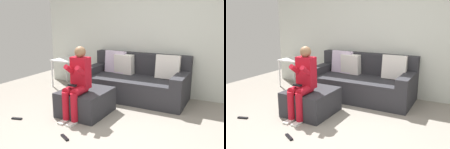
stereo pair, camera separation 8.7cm
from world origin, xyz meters
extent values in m
plane|color=gray|center=(0.00, 0.00, 0.00)|extent=(7.34, 7.34, 0.00)
cube|color=silver|center=(0.00, 2.40, 1.22)|extent=(5.65, 0.10, 2.45)
cube|color=#2D2D33|center=(-0.30, 1.86, 0.22)|extent=(2.09, 0.99, 0.44)
cube|color=#2D2D33|center=(-0.30, 2.25, 0.66)|extent=(2.09, 0.21, 0.44)
cube|color=#2D2D33|center=(-1.23, 1.86, 0.52)|extent=(0.22, 0.99, 0.16)
cube|color=#2D2D33|center=(0.64, 1.86, 0.52)|extent=(0.22, 0.99, 0.16)
cube|color=silver|center=(-0.84, 2.08, 0.68)|extent=(0.48, 0.19, 0.48)
cube|color=white|center=(-0.61, 2.05, 0.65)|extent=(0.42, 0.22, 0.42)
cube|color=white|center=(0.32, 2.06, 0.68)|extent=(0.47, 0.22, 0.48)
cube|color=#2D2D33|center=(-0.72, 0.72, 0.21)|extent=(0.75, 0.82, 0.42)
cube|color=red|center=(-0.74, 0.62, 0.74)|extent=(0.30, 0.19, 0.51)
sphere|color=#8C6647|center=(-0.74, 0.62, 1.08)|extent=(0.18, 0.18, 0.18)
cylinder|color=red|center=(-0.82, 0.46, 0.49)|extent=(0.13, 0.32, 0.13)
cylinder|color=red|center=(-0.82, 0.30, 0.26)|extent=(0.11, 0.11, 0.46)
cube|color=white|center=(-0.82, 0.24, 0.01)|extent=(0.10, 0.22, 0.03)
cylinder|color=red|center=(-0.84, 0.50, 0.78)|extent=(0.08, 0.31, 0.25)
cylinder|color=red|center=(-0.66, 0.46, 0.49)|extent=(0.13, 0.32, 0.13)
cylinder|color=red|center=(-0.66, 0.30, 0.26)|extent=(0.11, 0.11, 0.46)
cube|color=white|center=(-0.66, 0.24, 0.01)|extent=(0.10, 0.22, 0.03)
cylinder|color=red|center=(-0.63, 0.50, 0.78)|extent=(0.08, 0.31, 0.25)
cube|color=black|center=(-0.74, 0.38, 0.59)|extent=(0.14, 0.06, 0.03)
cube|color=white|center=(-2.07, 2.02, 0.64)|extent=(0.61, 0.61, 0.03)
cylinder|color=white|center=(-2.35, 1.74, 0.31)|extent=(0.04, 0.04, 0.62)
cylinder|color=white|center=(-1.80, 1.74, 0.31)|extent=(0.04, 0.04, 0.62)
cylinder|color=white|center=(-2.35, 2.29, 0.31)|extent=(0.04, 0.04, 0.62)
cylinder|color=white|center=(-1.80, 2.29, 0.31)|extent=(0.04, 0.04, 0.62)
cube|color=black|center=(-0.49, -0.17, 0.01)|extent=(0.19, 0.13, 0.02)
cube|color=black|center=(-1.58, -0.02, 0.01)|extent=(0.18, 0.09, 0.02)
camera|label=1|loc=(1.49, -2.55, 1.62)|focal=38.71mm
camera|label=2|loc=(1.57, -2.51, 1.62)|focal=38.71mm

